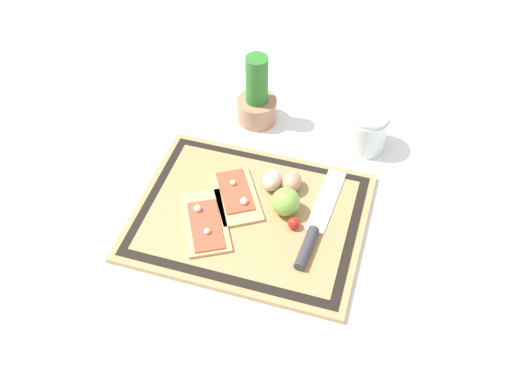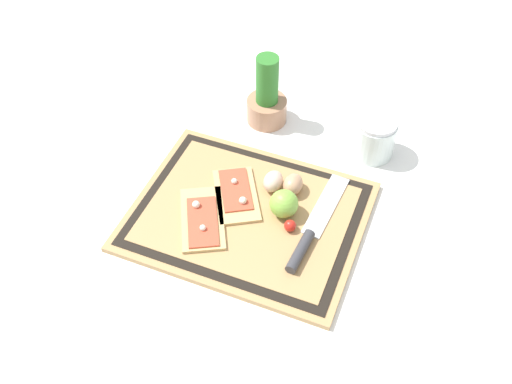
# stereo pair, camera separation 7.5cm
# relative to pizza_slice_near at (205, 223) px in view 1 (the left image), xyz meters

# --- Properties ---
(ground_plane) EXTENTS (6.00, 6.00, 0.00)m
(ground_plane) POSITION_rel_pizza_slice_near_xyz_m (0.08, 0.05, -0.02)
(ground_plane) COLOR white
(cutting_board) EXTENTS (0.47, 0.38, 0.02)m
(cutting_board) POSITION_rel_pizza_slice_near_xyz_m (0.08, 0.05, -0.01)
(cutting_board) COLOR tan
(cutting_board) RESTS_ON ground_plane
(pizza_slice_near) EXTENTS (0.15, 0.19, 0.02)m
(pizza_slice_near) POSITION_rel_pizza_slice_near_xyz_m (0.00, 0.00, 0.00)
(pizza_slice_near) COLOR tan
(pizza_slice_near) RESTS_ON cutting_board
(pizza_slice_far) EXTENTS (0.15, 0.18, 0.02)m
(pizza_slice_far) POSITION_rel_pizza_slice_near_xyz_m (0.04, 0.09, 0.00)
(pizza_slice_far) COLOR tan
(pizza_slice_far) RESTS_ON cutting_board
(knife) EXTENTS (0.05, 0.28, 0.02)m
(knife) POSITION_rel_pizza_slice_near_xyz_m (0.22, 0.04, 0.00)
(knife) COLOR silver
(knife) RESTS_ON cutting_board
(egg_brown) EXTENTS (0.04, 0.05, 0.04)m
(egg_brown) POSITION_rel_pizza_slice_near_xyz_m (0.14, 0.15, 0.02)
(egg_brown) COLOR tan
(egg_brown) RESTS_ON cutting_board
(egg_pink) EXTENTS (0.04, 0.05, 0.04)m
(egg_pink) POSITION_rel_pizza_slice_near_xyz_m (0.10, 0.14, 0.02)
(egg_pink) COLOR beige
(egg_pink) RESTS_ON cutting_board
(lime) EXTENTS (0.06, 0.06, 0.06)m
(lime) POSITION_rel_pizza_slice_near_xyz_m (0.15, 0.08, 0.02)
(lime) COLOR #7FB742
(lime) RESTS_ON cutting_board
(cherry_tomato_red) EXTENTS (0.02, 0.02, 0.02)m
(cherry_tomato_red) POSITION_rel_pizza_slice_near_xyz_m (0.17, 0.05, 0.01)
(cherry_tomato_red) COLOR red
(cherry_tomato_red) RESTS_ON cutting_board
(herb_pot) EXTENTS (0.10, 0.10, 0.18)m
(herb_pot) POSITION_rel_pizza_slice_near_xyz_m (0.00, 0.36, 0.04)
(herb_pot) COLOR #AD7A5B
(herb_pot) RESTS_ON ground_plane
(sauce_jar) EXTENTS (0.10, 0.10, 0.10)m
(sauce_jar) POSITION_rel_pizza_slice_near_xyz_m (0.27, 0.34, 0.02)
(sauce_jar) COLOR silver
(sauce_jar) RESTS_ON ground_plane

